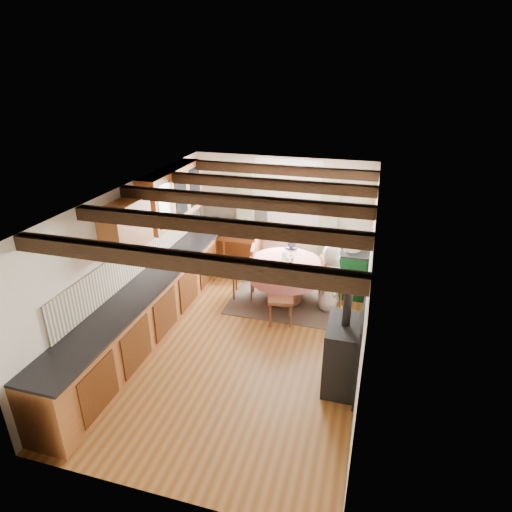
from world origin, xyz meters
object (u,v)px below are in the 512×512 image
(chair_near, at_px, (281,297))
(chair_right, at_px, (331,283))
(aga_range, at_px, (350,268))
(child_far, at_px, (291,262))
(cast_iron_stove, at_px, (344,338))
(chair_left, at_px, (244,272))
(cup, at_px, (284,257))
(child_right, at_px, (330,278))
(dining_table, at_px, (285,282))

(chair_near, distance_m, chair_right, 1.06)
(aga_range, xyz_separation_m, child_far, (-1.13, -0.18, 0.06))
(cast_iron_stove, bearing_deg, chair_near, 131.07)
(chair_left, bearing_deg, aga_range, 103.33)
(chair_near, bearing_deg, child_far, 80.46)
(chair_right, bearing_deg, cup, 66.90)
(child_right, bearing_deg, cup, 71.70)
(chair_near, bearing_deg, aga_range, 41.62)
(chair_near, height_order, chair_right, chair_near)
(dining_table, bearing_deg, child_right, -2.53)
(chair_near, xyz_separation_m, chair_left, (-0.86, 0.69, 0.02))
(aga_range, bearing_deg, cup, -149.07)
(chair_right, height_order, child_right, child_right)
(dining_table, xyz_separation_m, chair_left, (-0.77, -0.02, 0.11))
(chair_right, bearing_deg, dining_table, 73.76)
(dining_table, bearing_deg, chair_right, 2.61)
(cast_iron_stove, bearing_deg, chair_right, 100.94)
(chair_left, distance_m, cast_iron_stove, 2.84)
(aga_range, xyz_separation_m, cast_iron_stove, (0.11, -2.82, 0.30))
(chair_right, distance_m, child_far, 1.03)
(child_far, distance_m, child_right, 1.06)
(chair_near, relative_size, aga_range, 0.99)
(child_far, bearing_deg, chair_left, 38.70)
(aga_range, bearing_deg, chair_left, -156.58)
(cast_iron_stove, height_order, cup, cast_iron_stove)
(dining_table, height_order, cup, cup)
(aga_range, relative_size, cup, 8.84)
(dining_table, xyz_separation_m, chair_near, (0.08, -0.71, 0.09))
(dining_table, height_order, child_right, child_right)
(dining_table, distance_m, child_right, 0.84)
(dining_table, distance_m, cast_iron_stove, 2.39)
(dining_table, bearing_deg, chair_left, -178.25)
(chair_left, xyz_separation_m, cup, (0.73, 0.13, 0.34))
(chair_left, xyz_separation_m, child_right, (1.59, -0.01, 0.10))
(cast_iron_stove, height_order, child_right, cast_iron_stove)
(dining_table, relative_size, child_right, 1.09)
(chair_near, xyz_separation_m, cast_iron_stove, (1.14, -1.31, 0.26))
(aga_range, distance_m, child_far, 1.15)
(dining_table, height_order, cast_iron_stove, cast_iron_stove)
(child_far, xyz_separation_m, child_right, (0.83, -0.65, 0.09))
(cast_iron_stove, bearing_deg, dining_table, 121.22)
(chair_near, relative_size, cast_iron_stove, 0.65)
(chair_left, distance_m, child_far, 0.99)
(dining_table, height_order, chair_left, chair_left)
(cup, bearing_deg, chair_left, -170.26)
(chair_near, distance_m, cup, 0.90)
(chair_near, distance_m, child_right, 1.00)
(child_right, xyz_separation_m, cup, (-0.85, 0.14, 0.24))
(chair_left, height_order, chair_right, chair_left)
(chair_left, distance_m, aga_range, 2.06)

